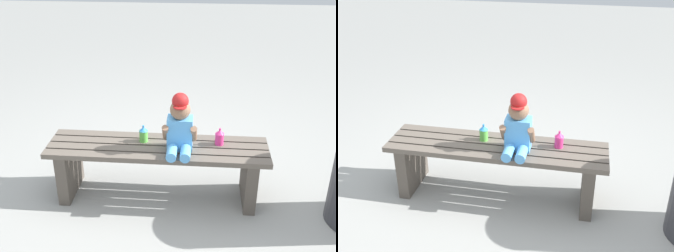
% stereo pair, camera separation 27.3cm
% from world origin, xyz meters
% --- Properties ---
extents(ground_plane, '(16.00, 16.00, 0.00)m').
position_xyz_m(ground_plane, '(0.00, 0.00, 0.00)').
color(ground_plane, '#999993').
extents(park_bench, '(1.53, 0.38, 0.41)m').
position_xyz_m(park_bench, '(0.00, 0.00, 0.28)').
color(park_bench, '#60564C').
rests_on(park_bench, ground_plane).
extents(child_figure, '(0.23, 0.27, 0.40)m').
position_xyz_m(child_figure, '(0.16, -0.04, 0.59)').
color(child_figure, '#59A5E5').
rests_on(child_figure, park_bench).
extents(sippy_cup_left, '(0.06, 0.06, 0.12)m').
position_xyz_m(sippy_cup_left, '(-0.10, 0.06, 0.47)').
color(sippy_cup_left, '#66CC4C').
rests_on(sippy_cup_left, park_bench).
extents(sippy_cup_right, '(0.06, 0.06, 0.12)m').
position_xyz_m(sippy_cup_right, '(0.43, 0.06, 0.47)').
color(sippy_cup_right, '#E5337F').
rests_on(sippy_cup_right, park_bench).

